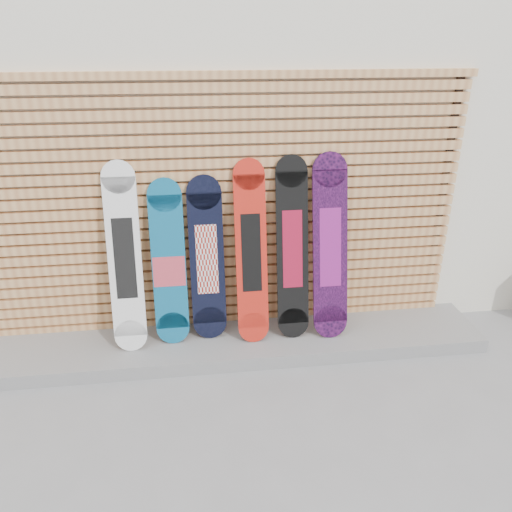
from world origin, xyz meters
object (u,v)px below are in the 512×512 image
(snowboard_2, at_px, (207,259))
(snowboard_5, at_px, (330,247))
(snowboard_3, at_px, (251,253))
(snowboard_4, at_px, (292,249))
(snowboard_0, at_px, (125,258))
(snowboard_1, at_px, (169,264))

(snowboard_2, xyz_separation_m, snowboard_5, (1.04, -0.06, 0.08))
(snowboard_2, xyz_separation_m, snowboard_3, (0.37, -0.05, 0.06))
(snowboard_3, xyz_separation_m, snowboard_4, (0.35, 0.01, 0.01))
(snowboard_0, height_order, snowboard_5, snowboard_5)
(snowboard_1, bearing_deg, snowboard_5, -1.77)
(snowboard_2, height_order, snowboard_5, snowboard_5)
(snowboard_0, bearing_deg, snowboard_2, 4.60)
(snowboard_3, relative_size, snowboard_4, 0.99)
(snowboard_4, height_order, snowboard_5, snowboard_5)
(snowboard_0, height_order, snowboard_4, snowboard_4)
(snowboard_1, relative_size, snowboard_3, 0.91)
(snowboard_1, distance_m, snowboard_5, 1.36)
(snowboard_0, distance_m, snowboard_1, 0.36)
(snowboard_0, bearing_deg, snowboard_4, 0.46)
(snowboard_4, xyz_separation_m, snowboard_5, (0.32, -0.02, 0.01))
(snowboard_3, distance_m, snowboard_4, 0.35)
(snowboard_1, xyz_separation_m, snowboard_4, (1.03, -0.02, 0.09))
(snowboard_2, distance_m, snowboard_3, 0.38)
(snowboard_1, distance_m, snowboard_4, 1.04)
(snowboard_0, bearing_deg, snowboard_5, -0.33)
(snowboard_0, bearing_deg, snowboard_1, 5.28)
(snowboard_3, bearing_deg, snowboard_1, 177.26)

